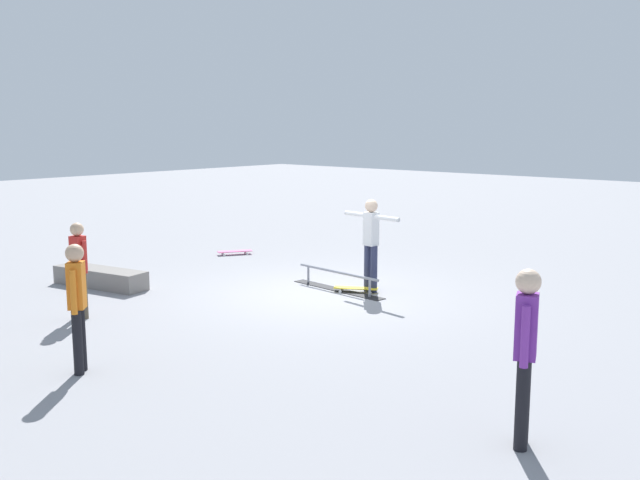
# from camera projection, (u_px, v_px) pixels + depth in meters

# --- Properties ---
(ground_plane) EXTENTS (60.00, 60.00, 0.00)m
(ground_plane) POSITION_uv_depth(u_px,v_px,m) (323.00, 294.00, 12.93)
(ground_plane) COLOR gray
(grind_rail) EXTENTS (2.18, 0.45, 0.36)m
(grind_rail) POSITION_uv_depth(u_px,v_px,m) (338.00, 282.00, 13.23)
(grind_rail) COLOR black
(grind_rail) RESTS_ON ground_plane
(skate_ledge) EXTENTS (2.05, 0.88, 0.35)m
(skate_ledge) POSITION_uv_depth(u_px,v_px,m) (100.00, 278.00, 13.50)
(skate_ledge) COLOR gray
(skate_ledge) RESTS_ON ground_plane
(skater_main) EXTENTS (1.36, 0.29, 1.70)m
(skater_main) POSITION_uv_depth(u_px,v_px,m) (371.00, 238.00, 12.98)
(skater_main) COLOR #2D3351
(skater_main) RESTS_ON ground_plane
(skateboard_main) EXTENTS (0.79, 0.58, 0.09)m
(skateboard_main) POSITION_uv_depth(u_px,v_px,m) (356.00, 288.00, 13.06)
(skateboard_main) COLOR yellow
(skateboard_main) RESTS_ON ground_plane
(bystander_purple_shirt) EXTENTS (0.27, 0.39, 1.73)m
(bystander_purple_shirt) POSITION_uv_depth(u_px,v_px,m) (525.00, 348.00, 6.68)
(bystander_purple_shirt) COLOR black
(bystander_purple_shirt) RESTS_ON ground_plane
(bystander_red_shirt) EXTENTS (0.35, 0.22, 1.53)m
(bystander_red_shirt) POSITION_uv_depth(u_px,v_px,m) (79.00, 265.00, 11.21)
(bystander_red_shirt) COLOR brown
(bystander_red_shirt) RESTS_ON ground_plane
(bystander_orange_shirt) EXTENTS (0.31, 0.31, 1.61)m
(bystander_orange_shirt) POSITION_uv_depth(u_px,v_px,m) (77.00, 301.00, 8.72)
(bystander_orange_shirt) COLOR black
(bystander_orange_shirt) RESTS_ON ground_plane
(loose_skateboard_pink) EXTENTS (0.59, 0.79, 0.09)m
(loose_skateboard_pink) POSITION_uv_depth(u_px,v_px,m) (235.00, 251.00, 16.82)
(loose_skateboard_pink) COLOR #E05993
(loose_skateboard_pink) RESTS_ON ground_plane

